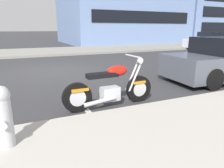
# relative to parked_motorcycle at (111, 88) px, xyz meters

# --- Properties ---
(ground_plane) EXTENTS (260.00, 260.00, 0.00)m
(ground_plane) POSITION_rel_parked_motorcycle_xyz_m (-0.57, 4.42, -0.42)
(ground_plane) COLOR #333335
(sidewalk_far_curb) EXTENTS (120.00, 5.00, 0.14)m
(sidewalk_far_curb) POSITION_rel_parked_motorcycle_xyz_m (11.43, 11.73, -0.35)
(sidewalk_far_curb) COLOR gray
(sidewalk_far_curb) RESTS_ON ground
(parking_stall_stripe) EXTENTS (0.12, 2.20, 0.01)m
(parking_stall_stripe) POSITION_rel_parked_motorcycle_xyz_m (-0.57, 0.21, -0.42)
(parking_stall_stripe) COLOR silver
(parking_stall_stripe) RESTS_ON ground
(parked_motorcycle) EXTENTS (2.12, 0.62, 1.11)m
(parked_motorcycle) POSITION_rel_parked_motorcycle_xyz_m (0.00, 0.00, 0.00)
(parked_motorcycle) COLOR black
(parked_motorcycle) RESTS_ON ground
(car_opposite_curb) EXTENTS (4.60, 1.95, 1.41)m
(car_opposite_curb) POSITION_rel_parked_motorcycle_xyz_m (13.07, 8.72, 0.23)
(car_opposite_curb) COLOR silver
(car_opposite_curb) RESTS_ON ground
(fire_hydrant) EXTENTS (0.24, 0.36, 0.85)m
(fire_hydrant) POSITION_rel_parked_motorcycle_xyz_m (-2.04, -1.13, 0.16)
(fire_hydrant) COLOR #B7B7BC
(fire_hydrant) RESTS_ON sidewalk_near_curb
(townhouse_behind_pole) EXTENTS (11.70, 10.45, 8.21)m
(townhouse_behind_pole) POSITION_rel_parked_motorcycle_xyz_m (22.19, 19.21, 3.68)
(townhouse_behind_pole) COLOR #6B84B2
(townhouse_behind_pole) RESTS_ON ground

